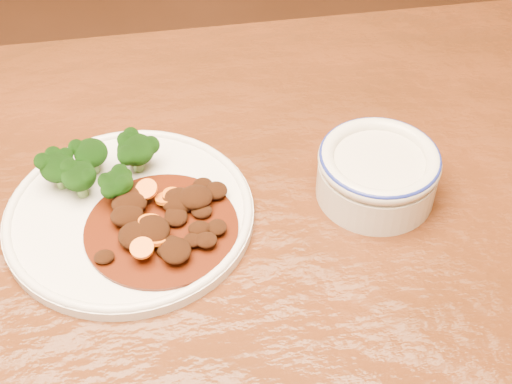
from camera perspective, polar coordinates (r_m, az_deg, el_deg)
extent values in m
cube|color=#4F220E|center=(0.77, -11.95, -7.46)|extent=(1.53, 0.95, 0.04)
cylinder|color=#3B1D0E|center=(1.44, 18.56, -0.49)|extent=(0.06, 0.06, 0.71)
cylinder|color=silver|center=(0.79, -10.07, -1.84)|extent=(0.27, 0.27, 0.01)
torus|color=silver|center=(0.79, -10.12, -1.53)|extent=(0.27, 0.27, 0.01)
cylinder|color=#67904A|center=(0.81, -13.74, 0.19)|extent=(0.01, 0.01, 0.02)
ellipsoid|color=black|center=(0.80, -13.98, 1.23)|extent=(0.04, 0.04, 0.03)
cylinder|color=#67904A|center=(0.83, -9.41, 2.23)|extent=(0.01, 0.01, 0.02)
ellipsoid|color=black|center=(0.82, -9.59, 3.36)|extent=(0.04, 0.04, 0.03)
cylinder|color=#67904A|center=(0.80, -10.82, -0.26)|extent=(0.01, 0.01, 0.02)
ellipsoid|color=black|center=(0.78, -11.01, 0.73)|extent=(0.03, 0.03, 0.03)
cylinder|color=#67904A|center=(0.83, -15.30, 0.88)|extent=(0.01, 0.01, 0.02)
ellipsoid|color=black|center=(0.82, -15.58, 1.95)|extent=(0.04, 0.04, 0.03)
cylinder|color=#67904A|center=(0.84, -12.85, 2.02)|extent=(0.01, 0.01, 0.02)
ellipsoid|color=black|center=(0.82, -13.08, 3.07)|extent=(0.04, 0.04, 0.03)
cylinder|color=#401406|center=(0.76, -7.57, -2.92)|extent=(0.16, 0.16, 0.00)
ellipsoid|color=black|center=(0.76, -10.28, -1.86)|extent=(0.04, 0.03, 0.02)
ellipsoid|color=black|center=(0.79, -10.04, -0.26)|extent=(0.04, 0.04, 0.02)
ellipsoid|color=black|center=(0.77, -4.37, -1.52)|extent=(0.02, 0.02, 0.01)
ellipsoid|color=black|center=(0.72, -6.44, -4.69)|extent=(0.03, 0.03, 0.02)
ellipsoid|color=black|center=(0.78, -6.20, -0.69)|extent=(0.04, 0.04, 0.02)
ellipsoid|color=black|center=(0.79, -3.23, 0.13)|extent=(0.03, 0.03, 0.01)
ellipsoid|color=black|center=(0.73, -6.81, -4.39)|extent=(0.03, 0.03, 0.01)
ellipsoid|color=black|center=(0.75, -8.37, -3.06)|extent=(0.04, 0.04, 0.02)
ellipsoid|color=black|center=(0.76, -6.42, -2.00)|extent=(0.03, 0.03, 0.01)
ellipsoid|color=black|center=(0.77, -4.85, -0.41)|extent=(0.04, 0.03, 0.02)
ellipsoid|color=black|center=(0.75, -3.13, -2.82)|extent=(0.02, 0.02, 0.01)
ellipsoid|color=black|center=(0.79, -4.29, 0.60)|extent=(0.02, 0.02, 0.01)
ellipsoid|color=black|center=(0.74, -5.05, -3.83)|extent=(0.02, 0.02, 0.01)
ellipsoid|color=black|center=(0.77, -6.48, -1.74)|extent=(0.02, 0.02, 0.01)
ellipsoid|color=black|center=(0.74, -7.14, -4.60)|extent=(0.02, 0.02, 0.01)
ellipsoid|color=black|center=(0.73, -4.00, -3.85)|extent=(0.02, 0.02, 0.01)
ellipsoid|color=black|center=(0.78, -5.82, -0.45)|extent=(0.02, 0.02, 0.01)
ellipsoid|color=black|center=(0.75, -9.55, -3.45)|extent=(0.04, 0.04, 0.02)
ellipsoid|color=black|center=(0.74, -4.58, -2.91)|extent=(0.02, 0.02, 0.01)
ellipsoid|color=black|center=(0.78, -10.10, -0.91)|extent=(0.04, 0.03, 0.02)
ellipsoid|color=black|center=(0.74, -12.05, -5.09)|extent=(0.02, 0.02, 0.01)
cylinder|color=#DF5C0C|center=(0.75, -8.51, -2.33)|extent=(0.03, 0.03, 0.01)
cylinder|color=#DF5C0C|center=(0.72, -9.11, -4.45)|extent=(0.03, 0.03, 0.01)
cylinder|color=#DF5C0C|center=(0.78, -6.63, -0.30)|extent=(0.03, 0.03, 0.01)
cylinder|color=#DF5C0C|center=(0.74, -8.05, -3.66)|extent=(0.03, 0.03, 0.01)
cylinder|color=#DF5C0C|center=(0.78, -7.20, -0.50)|extent=(0.03, 0.03, 0.01)
cylinder|color=#DF5C0C|center=(0.78, -8.75, 0.24)|extent=(0.03, 0.03, 0.01)
cylinder|color=beige|center=(0.81, 9.60, 0.97)|extent=(0.13, 0.13, 0.04)
cylinder|color=beige|center=(0.79, 9.82, 2.33)|extent=(0.10, 0.10, 0.01)
torus|color=beige|center=(0.79, 9.86, 2.57)|extent=(0.14, 0.14, 0.02)
torus|color=navy|center=(0.79, 9.90, 2.81)|extent=(0.13, 0.13, 0.01)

